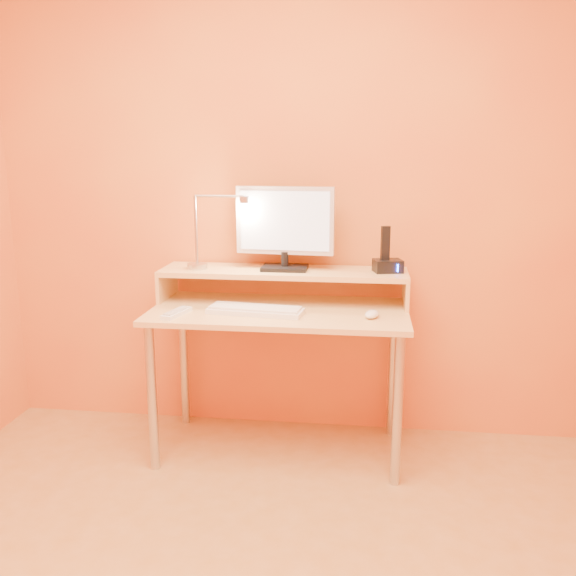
# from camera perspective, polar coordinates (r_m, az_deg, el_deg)

# --- Properties ---
(wall_back) EXTENTS (3.00, 0.04, 2.50)m
(wall_back) POSITION_cam_1_polar(r_m,az_deg,el_deg) (3.11, -0.01, 9.04)
(wall_back) COLOR #D45625
(wall_back) RESTS_ON floor
(desk_leg_fl) EXTENTS (0.04, 0.04, 0.69)m
(desk_leg_fl) POSITION_cam_1_polar(r_m,az_deg,el_deg) (2.90, -12.52, -9.97)
(desk_leg_fl) COLOR #B5B5B9
(desk_leg_fl) RESTS_ON floor
(desk_leg_fr) EXTENTS (0.04, 0.04, 0.69)m
(desk_leg_fr) POSITION_cam_1_polar(r_m,az_deg,el_deg) (2.74, 10.13, -11.18)
(desk_leg_fr) COLOR #B5B5B9
(desk_leg_fr) RESTS_ON floor
(desk_leg_bl) EXTENTS (0.04, 0.04, 0.69)m
(desk_leg_bl) POSITION_cam_1_polar(r_m,az_deg,el_deg) (3.34, -9.64, -6.75)
(desk_leg_bl) COLOR #B5B5B9
(desk_leg_bl) RESTS_ON floor
(desk_leg_br) EXTENTS (0.04, 0.04, 0.69)m
(desk_leg_br) POSITION_cam_1_polar(r_m,az_deg,el_deg) (3.21, 9.71, -7.58)
(desk_leg_br) COLOR #B5B5B9
(desk_leg_br) RESTS_ON floor
(desk_lower) EXTENTS (1.20, 0.60, 0.02)m
(desk_lower) POSITION_cam_1_polar(r_m,az_deg,el_deg) (2.88, -0.81, -2.20)
(desk_lower) COLOR #E9B678
(desk_lower) RESTS_ON floor
(shelf_riser_left) EXTENTS (0.02, 0.30, 0.14)m
(shelf_riser_left) POSITION_cam_1_polar(r_m,az_deg,el_deg) (3.14, -11.18, 0.30)
(shelf_riser_left) COLOR #E9B678
(shelf_riser_left) RESTS_ON desk_lower
(shelf_riser_right) EXTENTS (0.02, 0.30, 0.14)m
(shelf_riser_right) POSITION_cam_1_polar(r_m,az_deg,el_deg) (2.99, 10.88, -0.32)
(shelf_riser_right) COLOR #E9B678
(shelf_riser_right) RESTS_ON desk_lower
(desk_shelf) EXTENTS (1.20, 0.30, 0.02)m
(desk_shelf) POSITION_cam_1_polar(r_m,az_deg,el_deg) (2.99, -0.42, 1.49)
(desk_shelf) COLOR #E9B678
(desk_shelf) RESTS_ON desk_lower
(monitor_foot) EXTENTS (0.22, 0.16, 0.02)m
(monitor_foot) POSITION_cam_1_polar(r_m,az_deg,el_deg) (2.99, -0.30, 1.90)
(monitor_foot) COLOR black
(monitor_foot) RESTS_ON desk_shelf
(monitor_neck) EXTENTS (0.04, 0.04, 0.07)m
(monitor_neck) POSITION_cam_1_polar(r_m,az_deg,el_deg) (2.98, -0.30, 2.73)
(monitor_neck) COLOR black
(monitor_neck) RESTS_ON monitor_foot
(monitor_panel) EXTENTS (0.48, 0.07, 0.32)m
(monitor_panel) POSITION_cam_1_polar(r_m,az_deg,el_deg) (2.96, -0.28, 6.29)
(monitor_panel) COLOR silver
(monitor_panel) RESTS_ON monitor_neck
(monitor_back) EXTENTS (0.43, 0.05, 0.28)m
(monitor_back) POSITION_cam_1_polar(r_m,az_deg,el_deg) (2.98, -0.22, 6.34)
(monitor_back) COLOR black
(monitor_back) RESTS_ON monitor_panel
(monitor_screen) EXTENTS (0.43, 0.04, 0.28)m
(monitor_screen) POSITION_cam_1_polar(r_m,az_deg,el_deg) (2.94, -0.33, 6.25)
(monitor_screen) COLOR white
(monitor_screen) RESTS_ON monitor_panel
(lamp_base) EXTENTS (0.10, 0.10, 0.02)m
(lamp_base) POSITION_cam_1_polar(r_m,az_deg,el_deg) (3.04, -8.44, 2.03)
(lamp_base) COLOR #B5B5B9
(lamp_base) RESTS_ON desk_shelf
(lamp_post) EXTENTS (0.01, 0.01, 0.33)m
(lamp_post) POSITION_cam_1_polar(r_m,az_deg,el_deg) (3.01, -8.55, 5.34)
(lamp_post) COLOR #B5B5B9
(lamp_post) RESTS_ON lamp_base
(lamp_arm) EXTENTS (0.24, 0.01, 0.01)m
(lamp_arm) POSITION_cam_1_polar(r_m,az_deg,el_deg) (2.97, -6.40, 8.49)
(lamp_arm) COLOR #B5B5B9
(lamp_arm) RESTS_ON lamp_post
(lamp_head) EXTENTS (0.04, 0.04, 0.03)m
(lamp_head) POSITION_cam_1_polar(r_m,az_deg,el_deg) (2.94, -4.10, 8.21)
(lamp_head) COLOR #B5B5B9
(lamp_head) RESTS_ON lamp_arm
(lamp_bulb) EXTENTS (0.03, 0.03, 0.00)m
(lamp_bulb) POSITION_cam_1_polar(r_m,az_deg,el_deg) (2.94, -4.09, 7.90)
(lamp_bulb) COLOR #FFEAC6
(lamp_bulb) RESTS_ON lamp_head
(phone_dock) EXTENTS (0.15, 0.13, 0.06)m
(phone_dock) POSITION_cam_1_polar(r_m,az_deg,el_deg) (2.96, 9.26, 2.04)
(phone_dock) COLOR black
(phone_dock) RESTS_ON desk_shelf
(phone_handset) EXTENTS (0.05, 0.03, 0.16)m
(phone_handset) POSITION_cam_1_polar(r_m,az_deg,el_deg) (2.94, 9.04, 4.16)
(phone_handset) COLOR black
(phone_handset) RESTS_ON phone_dock
(phone_led) EXTENTS (0.01, 0.00, 0.04)m
(phone_led) POSITION_cam_1_polar(r_m,az_deg,el_deg) (2.91, 10.17, 1.83)
(phone_led) COLOR #3170FF
(phone_led) RESTS_ON phone_dock
(keyboard) EXTENTS (0.45, 0.19, 0.02)m
(keyboard) POSITION_cam_1_polar(r_m,az_deg,el_deg) (2.80, -3.05, -2.14)
(keyboard) COLOR white
(keyboard) RESTS_ON desk_lower
(mouse) EXTENTS (0.08, 0.11, 0.03)m
(mouse) POSITION_cam_1_polar(r_m,az_deg,el_deg) (2.75, 7.80, -2.43)
(mouse) COLOR white
(mouse) RESTS_ON desk_lower
(remote_control) EXTENTS (0.10, 0.20, 0.02)m
(remote_control) POSITION_cam_1_polar(r_m,az_deg,el_deg) (2.82, -10.32, -2.32)
(remote_control) COLOR white
(remote_control) RESTS_ON desk_lower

